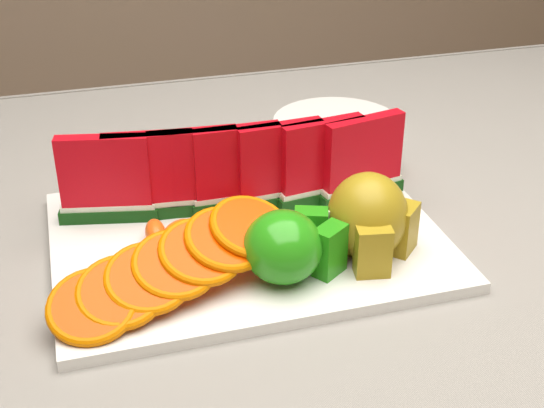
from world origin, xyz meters
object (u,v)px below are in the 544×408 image
at_px(side_plate, 337,123).
at_px(apple_cluster, 289,246).
at_px(platter, 247,239).
at_px(pear_cluster, 370,219).

bearing_deg(side_plate, apple_cluster, -117.12).
bearing_deg(platter, pear_cluster, -30.95).
height_order(apple_cluster, side_plate, apple_cluster).
relative_size(apple_cluster, pear_cluster, 1.07).
distance_m(platter, side_plate, 0.33).
relative_size(pear_cluster, side_plate, 0.46).
xyz_separation_m(platter, side_plate, (0.20, 0.27, -0.00)).
distance_m(apple_cluster, side_plate, 0.39).
height_order(platter, apple_cluster, apple_cluster).
bearing_deg(pear_cluster, platter, 149.05).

